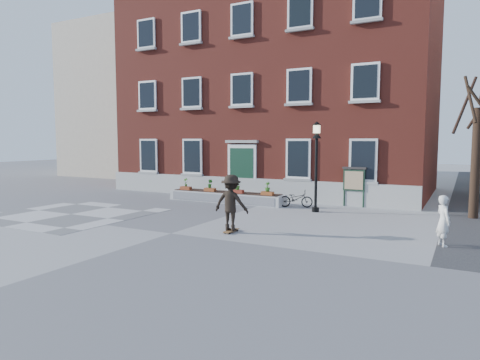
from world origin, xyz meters
The scene contains 11 objects.
ground centered at (0.00, 0.00, 0.00)m, with size 100.00×100.00×0.00m, color gray.
checker_patch centered at (-6.00, 1.00, 0.01)m, with size 6.00×6.00×0.01m, color #5D5D5F.
distant_building centered at (-18.00, 20.00, 6.50)m, with size 10.00×12.00×13.00m, color #BCB097.
bicycle centered at (1.71, 7.29, 0.41)m, with size 0.54×1.55×0.81m, color black.
bystander centered at (8.15, 2.42, 0.76)m, with size 0.55×0.36×1.52m, color silver.
brick_building centered at (-2.00, 13.98, 6.30)m, with size 18.40×10.85×12.60m.
planter_assembly centered at (-1.99, 7.18, 0.31)m, with size 6.20×1.12×1.15m.
bare_tree centered at (9.01, 8.01, 2.79)m, with size 1.83×1.83×6.16m.
lamp_post centered at (2.92, 6.49, 2.54)m, with size 0.40×0.40×3.93m.
notice_board centered at (4.04, 8.75, 1.26)m, with size 1.10×0.16×1.87m.
skateboarder centered at (1.70, 1.12, 1.02)m, with size 1.26×0.78×1.97m.
Camera 1 is at (8.70, -11.39, 3.14)m, focal length 32.00 mm.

